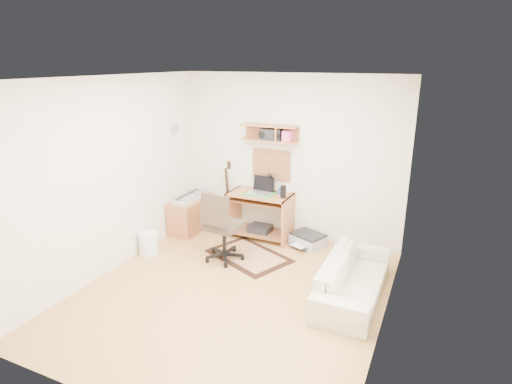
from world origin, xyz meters
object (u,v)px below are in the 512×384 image
at_px(task_chair, 224,226).
at_px(cabinet, 192,214).
at_px(printer, 308,240).
at_px(desk, 260,216).
at_px(sofa, 354,272).

bearing_deg(task_chair, cabinet, 148.42).
distance_m(task_chair, cabinet, 1.33).
relative_size(task_chair, printer, 2.13).
distance_m(task_chair, printer, 1.43).
height_order(desk, sofa, desk).
distance_m(printer, sofa, 1.53).
bearing_deg(sofa, task_chair, 83.23).
bearing_deg(printer, sofa, -28.35).
height_order(printer, sofa, sofa).
distance_m(task_chair, sofa, 1.93).
bearing_deg(printer, task_chair, -112.15).
distance_m(cabinet, printer, 2.03).
relative_size(desk, sofa, 0.59).
height_order(cabinet, printer, cabinet).
height_order(task_chair, printer, task_chair).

